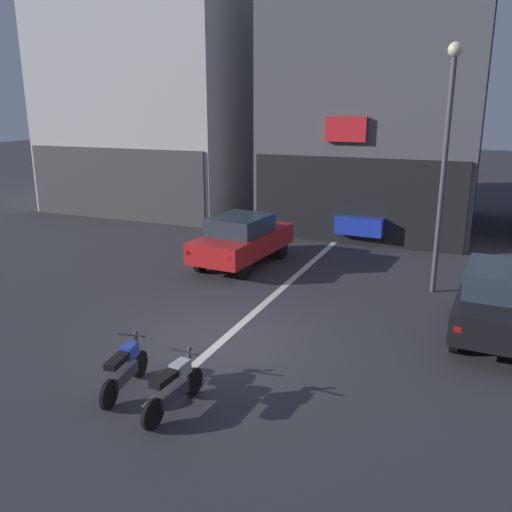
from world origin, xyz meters
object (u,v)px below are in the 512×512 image
(car_blue_down_street, at_px, (373,214))
(street_lamp, at_px, (446,146))
(car_black_parked_kerbside, at_px, (502,299))
(car_red_crossing_near, at_px, (242,239))
(motorcycle_blue_row_leftmost, at_px, (125,368))
(motorcycle_silver_row_left_mid, at_px, (174,386))

(car_blue_down_street, xyz_separation_m, street_lamp, (2.89, -6.05, 3.10))
(car_black_parked_kerbside, xyz_separation_m, street_lamp, (-1.63, 2.54, 3.10))
(car_red_crossing_near, bearing_deg, street_lamp, -2.77)
(car_blue_down_street, bearing_deg, car_black_parked_kerbside, -62.26)
(car_black_parked_kerbside, relative_size, motorcycle_blue_row_leftmost, 2.52)
(street_lamp, bearing_deg, car_black_parked_kerbside, -57.33)
(car_black_parked_kerbside, relative_size, car_blue_down_street, 1.00)
(car_red_crossing_near, relative_size, motorcycle_blue_row_leftmost, 2.54)
(car_red_crossing_near, bearing_deg, motorcycle_silver_row_left_mid, -73.22)
(car_black_parked_kerbside, bearing_deg, car_red_crossing_near, 159.52)
(car_red_crossing_near, xyz_separation_m, motorcycle_silver_row_left_mid, (2.50, -8.29, -0.43))
(car_blue_down_street, height_order, street_lamp, street_lamp)
(street_lamp, bearing_deg, motorcycle_blue_row_leftmost, -120.52)
(car_black_parked_kerbside, xyz_separation_m, motorcycle_blue_row_leftmost, (-6.22, -5.25, -0.43))
(car_black_parked_kerbside, distance_m, street_lamp, 4.32)
(car_red_crossing_near, relative_size, car_blue_down_street, 1.00)
(car_blue_down_street, relative_size, motorcycle_blue_row_leftmost, 2.53)
(car_red_crossing_near, xyz_separation_m, car_blue_down_street, (3.05, 5.77, 0.00))
(motorcycle_blue_row_leftmost, height_order, motorcycle_silver_row_left_mid, same)
(car_blue_down_street, relative_size, street_lamp, 0.65)
(car_red_crossing_near, height_order, street_lamp, street_lamp)
(car_black_parked_kerbside, height_order, motorcycle_blue_row_leftmost, car_black_parked_kerbside)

